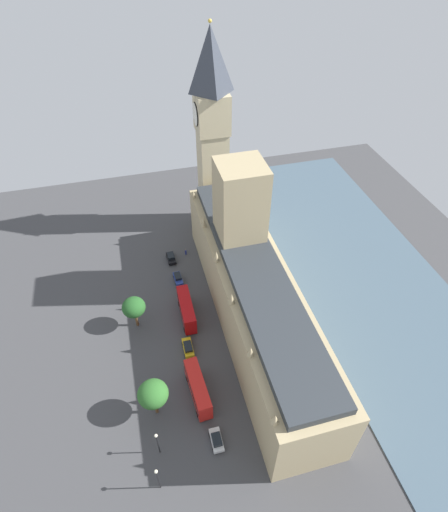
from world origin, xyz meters
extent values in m
plane|color=#424244|center=(0.00, 0.00, 0.00)|extent=(133.08, 133.08, 0.00)
cube|color=#475B6B|center=(-32.41, 0.00, 0.12)|extent=(34.83, 119.77, 0.25)
cube|color=tan|center=(-2.00, 0.00, 7.20)|extent=(13.61, 63.08, 14.40)
cube|color=tan|center=(-2.00, -11.35, 15.96)|extent=(9.21, 9.21, 31.93)
cube|color=#2D3338|center=(-2.00, 0.00, 15.20)|extent=(10.34, 60.56, 1.60)
cone|color=tan|center=(4.41, -28.39, 15.33)|extent=(1.20, 1.20, 1.86)
cone|color=tan|center=(4.41, -17.03, 15.72)|extent=(1.20, 1.20, 2.64)
cone|color=tan|center=(4.41, -5.68, 15.68)|extent=(1.20, 1.20, 2.56)
cone|color=tan|center=(4.41, 5.68, 15.59)|extent=(1.20, 1.20, 2.38)
cone|color=tan|center=(4.41, 17.03, 15.44)|extent=(1.20, 1.20, 2.08)
cone|color=tan|center=(4.41, 28.39, 15.42)|extent=(1.20, 1.20, 2.03)
cube|color=#CCBA8E|center=(-2.27, -36.11, 13.37)|extent=(6.71, 6.71, 26.75)
cube|color=#CCBA8E|center=(-2.27, -36.11, 31.37)|extent=(7.38, 7.38, 9.24)
cylinder|color=silver|center=(1.57, -36.11, 31.37)|extent=(0.25, 5.10, 5.10)
torus|color=black|center=(1.57, -36.11, 31.37)|extent=(0.24, 5.34, 5.34)
cylinder|color=silver|center=(-2.27, -39.95, 31.37)|extent=(5.10, 0.25, 5.10)
torus|color=black|center=(-2.27, -39.95, 31.37)|extent=(5.34, 0.24, 5.34)
pyramid|color=#383D47|center=(-2.27, -36.11, 42.74)|extent=(7.38, 7.38, 13.52)
sphere|color=gold|center=(-2.27, -36.11, 49.90)|extent=(0.80, 0.80, 0.80)
cube|color=black|center=(11.86, -23.44, 0.72)|extent=(2.02, 4.30, 0.75)
cube|color=black|center=(11.86, -23.65, 1.42)|extent=(1.65, 2.43, 0.65)
cylinder|color=black|center=(10.95, -22.12, 0.34)|extent=(0.27, 0.69, 0.68)
cylinder|color=black|center=(12.66, -22.05, 0.34)|extent=(0.27, 0.69, 0.68)
cylinder|color=black|center=(11.05, -24.83, 0.34)|extent=(0.27, 0.69, 0.68)
cylinder|color=black|center=(12.76, -24.77, 0.34)|extent=(0.27, 0.69, 0.68)
cube|color=navy|center=(11.40, -15.95, 0.72)|extent=(1.92, 4.29, 0.75)
cube|color=black|center=(11.41, -16.16, 1.42)|extent=(1.55, 2.43, 0.65)
cylinder|color=black|center=(10.56, -14.65, 0.34)|extent=(0.28, 0.69, 0.68)
cylinder|color=black|center=(12.10, -14.57, 0.34)|extent=(0.28, 0.69, 0.68)
cylinder|color=black|center=(10.69, -17.34, 0.34)|extent=(0.28, 0.69, 0.68)
cylinder|color=black|center=(12.24, -17.26, 0.34)|extent=(0.28, 0.69, 0.68)
cube|color=#B20C0F|center=(11.39, -4.67, 2.65)|extent=(2.60, 10.52, 4.20)
cube|color=black|center=(11.39, -4.67, 2.73)|extent=(2.65, 10.12, 0.70)
cylinder|color=black|center=(12.51, -8.36, 0.55)|extent=(0.36, 1.10, 1.10)
cylinder|color=black|center=(10.21, -8.34, 0.55)|extent=(0.36, 1.10, 1.10)
cylinder|color=black|center=(12.58, -1.01, 0.55)|extent=(0.36, 1.10, 1.10)
cylinder|color=black|center=(10.28, -0.99, 0.55)|extent=(0.36, 1.10, 1.10)
cube|color=gold|center=(12.80, 3.67, 0.72)|extent=(1.88, 4.56, 0.75)
cube|color=black|center=(12.80, 3.90, 1.42)|extent=(1.57, 2.56, 0.65)
cylinder|color=black|center=(13.64, 2.21, 0.34)|extent=(0.25, 0.68, 0.68)
cylinder|color=black|center=(11.95, 2.22, 0.34)|extent=(0.25, 0.68, 0.68)
cylinder|color=black|center=(13.65, 5.12, 0.34)|extent=(0.25, 0.68, 0.68)
cylinder|color=black|center=(11.96, 5.13, 0.34)|extent=(0.25, 0.68, 0.68)
cube|color=red|center=(12.86, 14.04, 2.65)|extent=(3.18, 10.64, 4.20)
cube|color=black|center=(12.86, 14.04, 2.73)|extent=(3.22, 10.25, 0.70)
cylinder|color=black|center=(14.25, 10.45, 0.55)|extent=(0.42, 1.12, 1.10)
cylinder|color=black|center=(11.96, 10.30, 0.55)|extent=(0.42, 1.12, 1.10)
cylinder|color=black|center=(13.77, 17.78, 0.55)|extent=(0.42, 1.12, 1.10)
cylinder|color=black|center=(11.47, 17.63, 0.55)|extent=(0.42, 1.12, 1.10)
cube|color=silver|center=(11.66, 23.11, 0.72)|extent=(1.87, 4.10, 0.75)
cube|color=black|center=(11.66, 23.31, 1.42)|extent=(1.56, 2.30, 0.65)
cylinder|color=black|center=(12.48, 21.79, 0.34)|extent=(0.26, 0.68, 0.68)
cylinder|color=black|center=(10.81, 21.81, 0.34)|extent=(0.26, 0.68, 0.68)
cylinder|color=black|center=(12.50, 24.41, 0.34)|extent=(0.26, 0.68, 0.68)
cylinder|color=black|center=(10.83, 24.42, 0.34)|extent=(0.26, 0.68, 0.68)
cylinder|color=navy|center=(7.88, -24.79, 0.67)|extent=(0.60, 0.60, 1.33)
sphere|color=#8C6647|center=(7.88, -24.79, 1.46)|extent=(0.26, 0.26, 0.26)
cube|color=#336B60|center=(7.75, -25.04, 0.73)|extent=(0.32, 0.23, 0.24)
cylinder|color=brown|center=(22.09, -5.26, 2.02)|extent=(0.56, 0.56, 4.05)
ellipsoid|color=#235623|center=(22.09, -5.26, 5.86)|extent=(4.83, 4.83, 4.11)
cylinder|color=brown|center=(20.73, 15.17, 2.16)|extent=(0.56, 0.56, 4.32)
ellipsoid|color=#2D6628|center=(20.73, 15.17, 6.31)|extent=(5.32, 5.32, 4.52)
cylinder|color=black|center=(21.20, 22.32, 2.99)|extent=(0.18, 0.18, 5.98)
sphere|color=#F2EAC6|center=(21.20, 22.32, 6.26)|extent=(0.56, 0.56, 0.56)
cylinder|color=black|center=(21.88, 27.73, 3.17)|extent=(0.18, 0.18, 6.35)
sphere|color=#F2EAC6|center=(21.88, 27.73, 6.63)|extent=(0.56, 0.56, 0.56)
camera|label=1|loc=(17.86, 51.85, 70.45)|focal=28.64mm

